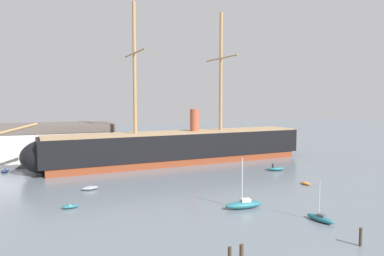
# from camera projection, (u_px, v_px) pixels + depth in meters

# --- Properties ---
(tall_ship) EXTENTS (71.71, 15.41, 34.47)m
(tall_ship) POSITION_uv_depth(u_px,v_px,m) (180.00, 147.00, 79.73)
(tall_ship) COLOR brown
(tall_ship) RESTS_ON ground
(sailboat_foreground_right) EXTENTS (1.70, 3.78, 4.75)m
(sailboat_foreground_right) POSITION_uv_depth(u_px,v_px,m) (320.00, 218.00, 41.14)
(sailboat_foreground_right) COLOR #236670
(sailboat_foreground_right) RESTS_ON ground
(sailboat_near_centre) EXTENTS (5.24, 1.97, 6.67)m
(sailboat_near_centre) POSITION_uv_depth(u_px,v_px,m) (244.00, 204.00, 46.10)
(sailboat_near_centre) COLOR #236670
(sailboat_near_centre) RESTS_ON ground
(dinghy_mid_left) EXTENTS (2.23, 1.15, 0.51)m
(dinghy_mid_left) POSITION_uv_depth(u_px,v_px,m) (70.00, 206.00, 46.19)
(dinghy_mid_left) COLOR #236670
(dinghy_mid_left) RESTS_ON ground
(dinghy_mid_right) EXTENTS (1.24, 2.10, 0.46)m
(dinghy_mid_right) POSITION_uv_depth(u_px,v_px,m) (306.00, 183.00, 59.18)
(dinghy_mid_right) COLOR orange
(dinghy_mid_right) RESTS_ON ground
(dinghy_alongside_bow) EXTENTS (2.79, 1.57, 0.62)m
(dinghy_alongside_bow) POSITION_uv_depth(u_px,v_px,m) (90.00, 188.00, 55.68)
(dinghy_alongside_bow) COLOR gray
(dinghy_alongside_bow) RESTS_ON ground
(motorboat_alongside_stern) EXTENTS (3.58, 2.10, 1.41)m
(motorboat_alongside_stern) POSITION_uv_depth(u_px,v_px,m) (276.00, 168.00, 71.04)
(motorboat_alongside_stern) COLOR #236670
(motorboat_alongside_stern) RESTS_ON ground
(dinghy_far_left) EXTENTS (1.73, 3.06, 0.68)m
(dinghy_far_left) POSITION_uv_depth(u_px,v_px,m) (5.00, 171.00, 69.50)
(dinghy_far_left) COLOR #1E284C
(dinghy_far_left) RESTS_ON ground
(dinghy_far_right) EXTENTS (3.17, 2.22, 0.69)m
(dinghy_far_right) POSITION_uv_depth(u_px,v_px,m) (276.00, 156.00, 88.00)
(dinghy_far_right) COLOR #B22D28
(dinghy_far_right) RESTS_ON ground
(mooring_piling_nearest) EXTENTS (0.30, 0.30, 1.79)m
(mooring_piling_nearest) POSITION_uv_depth(u_px,v_px,m) (361.00, 237.00, 34.16)
(mooring_piling_nearest) COLOR #423323
(mooring_piling_nearest) RESTS_ON ground
(mooring_piling_right_pair) EXTENTS (0.36, 0.36, 2.00)m
(mooring_piling_right_pair) POSITION_uv_depth(u_px,v_px,m) (241.00, 256.00, 29.75)
(mooring_piling_right_pair) COLOR #423323
(mooring_piling_right_pair) RESTS_ON ground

